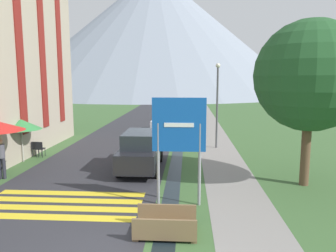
% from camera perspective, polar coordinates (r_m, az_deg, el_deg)
% --- Properties ---
extents(ground_plane, '(160.00, 160.00, 0.00)m').
position_cam_1_polar(ground_plane, '(27.29, -0.24, -0.59)').
color(ground_plane, '#3D6033').
extents(road, '(6.40, 60.00, 0.01)m').
position_cam_1_polar(road, '(37.39, -3.05, 1.85)').
color(road, '#2D2D33').
rests_on(road, ground_plane).
extents(footpath, '(2.20, 60.00, 0.01)m').
position_cam_1_polar(footpath, '(37.18, 6.34, 1.77)').
color(footpath, gray).
rests_on(footpath, ground_plane).
extents(drainage_channel, '(0.60, 60.00, 0.00)m').
position_cam_1_polar(drainage_channel, '(37.14, 2.64, 1.81)').
color(drainage_channel, black).
rests_on(drainage_channel, ground_plane).
extents(crosswalk_marking, '(5.44, 2.54, 0.01)m').
position_cam_1_polar(crosswalk_marking, '(12.04, -18.05, -12.80)').
color(crosswalk_marking, yellow).
rests_on(crosswalk_marking, ground_plane).
extents(mountain_distant, '(77.61, 77.61, 32.32)m').
position_cam_1_polar(mountain_distant, '(91.48, -2.20, 15.89)').
color(mountain_distant, gray).
rests_on(mountain_distant, ground_plane).
extents(road_sign, '(1.78, 0.11, 3.64)m').
position_cam_1_polar(road_sign, '(10.80, 1.92, -1.61)').
color(road_sign, gray).
rests_on(road_sign, ground_plane).
extents(footbridge, '(1.70, 1.10, 0.65)m').
position_cam_1_polar(footbridge, '(9.43, -0.41, -17.05)').
color(footbridge, brown).
rests_on(footbridge, ground_plane).
extents(parked_car_near, '(1.79, 4.47, 1.82)m').
position_cam_1_polar(parked_car_near, '(15.41, -4.71, -4.23)').
color(parked_car_near, black).
rests_on(parked_car_near, ground_plane).
extents(parked_car_far, '(1.71, 4.35, 1.82)m').
position_cam_1_polar(parked_car_far, '(25.49, -0.79, 0.83)').
color(parked_car_far, '#B2B2B7').
rests_on(parked_car_far, ground_plane).
extents(cafe_chair_far_left, '(0.40, 0.40, 0.85)m').
position_cam_1_polar(cafe_chair_far_left, '(19.08, -21.44, -3.55)').
color(cafe_chair_far_left, black).
rests_on(cafe_chair_far_left, ground_plane).
extents(cafe_chair_middle, '(0.40, 0.40, 0.85)m').
position_cam_1_polar(cafe_chair_middle, '(18.29, -25.25, -4.27)').
color(cafe_chair_middle, black).
rests_on(cafe_chair_middle, ground_plane).
extents(cafe_chair_far_right, '(0.40, 0.40, 0.85)m').
position_cam_1_polar(cafe_chair_far_right, '(19.23, -22.02, -3.50)').
color(cafe_chair_far_right, black).
rests_on(cafe_chair_far_right, ground_plane).
extents(cafe_umbrella_middle_green, '(1.99, 1.99, 2.20)m').
position_cam_1_polar(cafe_umbrella_middle_green, '(18.12, -24.20, 0.25)').
color(cafe_umbrella_middle_green, '#B7B2A8').
rests_on(cafe_umbrella_middle_green, ground_plane).
extents(person_standing_terrace, '(0.32, 0.32, 1.71)m').
position_cam_1_polar(person_standing_terrace, '(15.60, -27.07, -4.68)').
color(person_standing_terrace, '#282833').
rests_on(person_standing_terrace, ground_plane).
extents(person_seated_far, '(0.32, 0.32, 1.22)m').
position_cam_1_polar(person_seated_far, '(17.66, -26.74, -4.27)').
color(person_seated_far, '#282833').
rests_on(person_seated_far, ground_plane).
extents(streetlamp, '(0.28, 0.28, 5.13)m').
position_cam_1_polar(streetlamp, '(20.05, 8.58, 4.81)').
color(streetlamp, '#515156').
rests_on(streetlamp, ground_plane).
extents(tree_by_path, '(4.30, 4.30, 6.50)m').
position_cam_1_polar(tree_by_path, '(13.84, 23.55, 7.99)').
color(tree_by_path, brown).
rests_on(tree_by_path, ground_plane).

